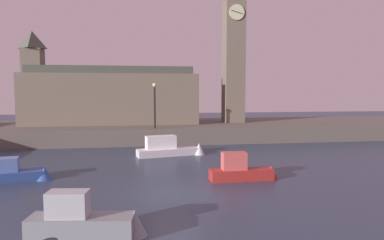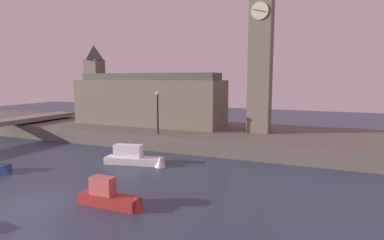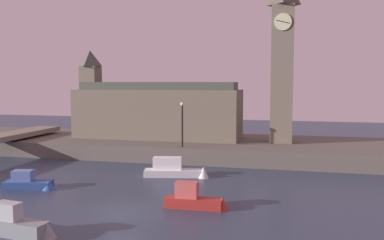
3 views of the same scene
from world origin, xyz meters
TOP-DOWN VIEW (x-y plane):
  - ground_plane at (0.00, 0.00)m, footprint 120.00×120.00m
  - far_embankment at (0.00, 20.00)m, footprint 70.00×12.00m
  - clock_tower at (8.38, 20.12)m, footprint 2.32×2.36m
  - parliament_hall at (-4.98, 20.64)m, footprint 17.58×5.48m
  - streetlamp at (-0.36, 15.03)m, footprint 0.36×0.36m
  - boat_cruiser_grey at (-3.32, -4.49)m, footprint 3.96×1.41m
  - boat_ferry_white at (0.81, 9.60)m, footprint 5.47×2.19m
  - boat_dinghy_red at (4.06, 1.90)m, footprint 3.92×1.04m
  - boat_tour_blue at (-8.20, 3.59)m, footprint 4.03×1.91m

SIDE VIEW (x-z plane):
  - ground_plane at x=0.00m, z-range 0.00..0.00m
  - boat_tour_blue at x=-8.20m, z-range -0.29..1.10m
  - boat_dinghy_red at x=4.06m, z-range -0.34..1.32m
  - boat_ferry_white at x=0.81m, z-range -0.41..1.40m
  - boat_cruiser_grey at x=-3.32m, z-range -0.27..1.36m
  - far_embankment at x=0.00m, z-range 0.00..1.50m
  - streetlamp at x=-0.36m, z-range 1.99..6.11m
  - parliament_hall at x=-4.98m, z-range -0.28..9.14m
  - clock_tower at x=8.38m, z-range 1.77..18.18m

